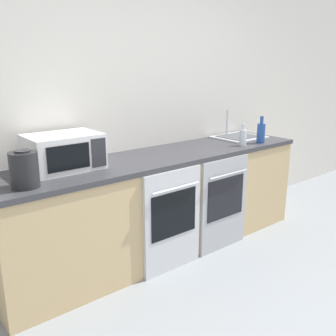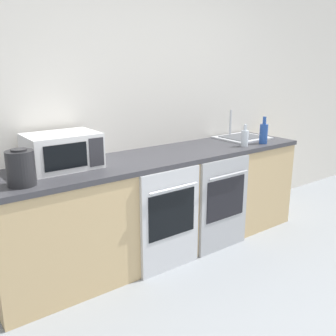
{
  "view_description": "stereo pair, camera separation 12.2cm",
  "coord_description": "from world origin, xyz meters",
  "px_view_note": "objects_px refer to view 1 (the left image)",
  "views": [
    {
      "loc": [
        -1.93,
        -0.8,
        1.63
      ],
      "look_at": [
        0.07,
        1.66,
        0.76
      ],
      "focal_mm": 40.0,
      "sensor_mm": 36.0,
      "label": 1
    },
    {
      "loc": [
        -1.83,
        -0.88,
        1.63
      ],
      "look_at": [
        0.07,
        1.66,
        0.76
      ],
      "focal_mm": 40.0,
      "sensor_mm": 36.0,
      "label": 2
    }
  ],
  "objects_px": {
    "microwave": "(64,152)",
    "sink": "(238,136)",
    "kettle": "(24,170)",
    "bottle_blue": "(261,132)",
    "oven_left": "(173,221)",
    "oven_right": "(224,204)",
    "bottle_clear": "(243,137)"
  },
  "relations": [
    {
      "from": "microwave",
      "to": "sink",
      "type": "height_order",
      "value": "sink"
    },
    {
      "from": "kettle",
      "to": "sink",
      "type": "bearing_deg",
      "value": 6.25
    },
    {
      "from": "microwave",
      "to": "sink",
      "type": "xyz_separation_m",
      "value": [
        1.95,
        0.01,
        -0.12
      ]
    },
    {
      "from": "microwave",
      "to": "bottle_blue",
      "type": "bearing_deg",
      "value": -9.09
    },
    {
      "from": "kettle",
      "to": "oven_left",
      "type": "bearing_deg",
      "value": -9.48
    },
    {
      "from": "oven_left",
      "to": "kettle",
      "type": "bearing_deg",
      "value": 170.52
    },
    {
      "from": "oven_left",
      "to": "oven_right",
      "type": "bearing_deg",
      "value": 0.0
    },
    {
      "from": "oven_left",
      "to": "bottle_blue",
      "type": "distance_m",
      "value": 1.35
    },
    {
      "from": "oven_right",
      "to": "microwave",
      "type": "height_order",
      "value": "microwave"
    },
    {
      "from": "oven_right",
      "to": "bottle_clear",
      "type": "height_order",
      "value": "bottle_clear"
    },
    {
      "from": "oven_right",
      "to": "bottle_blue",
      "type": "distance_m",
      "value": 0.85
    },
    {
      "from": "bottle_blue",
      "to": "bottle_clear",
      "type": "height_order",
      "value": "bottle_blue"
    },
    {
      "from": "microwave",
      "to": "kettle",
      "type": "height_order",
      "value": "microwave"
    },
    {
      "from": "oven_left",
      "to": "bottle_blue",
      "type": "xyz_separation_m",
      "value": [
        1.22,
        0.12,
        0.56
      ]
    },
    {
      "from": "sink",
      "to": "oven_right",
      "type": "bearing_deg",
      "value": -146.86
    },
    {
      "from": "microwave",
      "to": "sink",
      "type": "relative_size",
      "value": 1.05
    },
    {
      "from": "bottle_blue",
      "to": "kettle",
      "type": "relative_size",
      "value": 1.1
    },
    {
      "from": "kettle",
      "to": "sink",
      "type": "distance_m",
      "value": 2.33
    },
    {
      "from": "oven_right",
      "to": "bottle_blue",
      "type": "height_order",
      "value": "bottle_blue"
    },
    {
      "from": "bottle_clear",
      "to": "kettle",
      "type": "relative_size",
      "value": 0.87
    },
    {
      "from": "oven_left",
      "to": "oven_right",
      "type": "relative_size",
      "value": 1.0
    },
    {
      "from": "bottle_blue",
      "to": "sink",
      "type": "distance_m",
      "value": 0.33
    },
    {
      "from": "oven_right",
      "to": "microwave",
      "type": "relative_size",
      "value": 1.64
    },
    {
      "from": "microwave",
      "to": "bottle_blue",
      "type": "relative_size",
      "value": 1.97
    },
    {
      "from": "oven_left",
      "to": "sink",
      "type": "relative_size",
      "value": 1.73
    },
    {
      "from": "bottle_blue",
      "to": "oven_left",
      "type": "bearing_deg",
      "value": -174.45
    },
    {
      "from": "microwave",
      "to": "bottle_clear",
      "type": "xyz_separation_m",
      "value": [
        1.67,
        -0.28,
        -0.05
      ]
    },
    {
      "from": "oven_right",
      "to": "bottle_blue",
      "type": "relative_size",
      "value": 3.23
    },
    {
      "from": "oven_left",
      "to": "microwave",
      "type": "height_order",
      "value": "microwave"
    },
    {
      "from": "microwave",
      "to": "kettle",
      "type": "xyz_separation_m",
      "value": [
        -0.37,
        -0.25,
        -0.02
      ]
    },
    {
      "from": "kettle",
      "to": "sink",
      "type": "relative_size",
      "value": 0.49
    },
    {
      "from": "oven_right",
      "to": "microwave",
      "type": "xyz_separation_m",
      "value": [
        -1.29,
        0.42,
        0.59
      ]
    }
  ]
}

